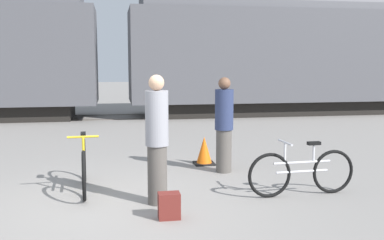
{
  "coord_description": "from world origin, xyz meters",
  "views": [
    {
      "loc": [
        -0.03,
        -6.19,
        2.01
      ],
      "look_at": [
        1.19,
        0.71,
        1.1
      ],
      "focal_mm": 42.0,
      "sensor_mm": 36.0,
      "label": 1
    }
  ],
  "objects_px": {
    "person_in_navy": "(224,125)",
    "bicycle_yellow": "(84,166)",
    "bicycle_silver": "(302,172)",
    "traffic_cone": "(204,151)",
    "person_in_grey": "(157,139)",
    "backpack": "(169,206)",
    "freight_train": "(113,41)"
  },
  "relations": [
    {
      "from": "person_in_navy",
      "to": "bicycle_yellow",
      "type": "bearing_deg",
      "value": -93.34
    },
    {
      "from": "bicycle_yellow",
      "to": "bicycle_silver",
      "type": "bearing_deg",
      "value": -14.73
    },
    {
      "from": "bicycle_yellow",
      "to": "person_in_navy",
      "type": "bearing_deg",
      "value": 17.49
    },
    {
      "from": "bicycle_yellow",
      "to": "traffic_cone",
      "type": "bearing_deg",
      "value": 33.26
    },
    {
      "from": "person_in_grey",
      "to": "bicycle_silver",
      "type": "bearing_deg",
      "value": 152.03
    },
    {
      "from": "backpack",
      "to": "bicycle_silver",
      "type": "bearing_deg",
      "value": 17.53
    },
    {
      "from": "freight_train",
      "to": "bicycle_silver",
      "type": "bearing_deg",
      "value": -75.14
    },
    {
      "from": "freight_train",
      "to": "bicycle_yellow",
      "type": "distance_m",
      "value": 9.81
    },
    {
      "from": "bicycle_yellow",
      "to": "backpack",
      "type": "xyz_separation_m",
      "value": [
        1.15,
        -1.52,
        -0.22
      ]
    },
    {
      "from": "person_in_grey",
      "to": "backpack",
      "type": "distance_m",
      "value": 1.0
    },
    {
      "from": "backpack",
      "to": "traffic_cone",
      "type": "height_order",
      "value": "traffic_cone"
    },
    {
      "from": "person_in_grey",
      "to": "traffic_cone",
      "type": "height_order",
      "value": "person_in_grey"
    },
    {
      "from": "bicycle_silver",
      "to": "person_in_navy",
      "type": "height_order",
      "value": "person_in_navy"
    },
    {
      "from": "freight_train",
      "to": "backpack",
      "type": "height_order",
      "value": "freight_train"
    },
    {
      "from": "bicycle_silver",
      "to": "person_in_navy",
      "type": "distance_m",
      "value": 1.89
    },
    {
      "from": "person_in_navy",
      "to": "backpack",
      "type": "relative_size",
      "value": 5.11
    },
    {
      "from": "backpack",
      "to": "person_in_navy",
      "type": "bearing_deg",
      "value": 60.51
    },
    {
      "from": "bicycle_silver",
      "to": "bicycle_yellow",
      "type": "relative_size",
      "value": 0.94
    },
    {
      "from": "bicycle_silver",
      "to": "bicycle_yellow",
      "type": "distance_m",
      "value": 3.36
    },
    {
      "from": "freight_train",
      "to": "traffic_cone",
      "type": "relative_size",
      "value": 42.24
    },
    {
      "from": "traffic_cone",
      "to": "freight_train",
      "type": "bearing_deg",
      "value": 102.05
    },
    {
      "from": "freight_train",
      "to": "person_in_grey",
      "type": "distance_m",
      "value": 10.56
    },
    {
      "from": "bicycle_silver",
      "to": "freight_train",
      "type": "bearing_deg",
      "value": 104.86
    },
    {
      "from": "backpack",
      "to": "traffic_cone",
      "type": "distance_m",
      "value": 3.16
    },
    {
      "from": "bicycle_yellow",
      "to": "person_in_grey",
      "type": "distance_m",
      "value": 1.48
    },
    {
      "from": "freight_train",
      "to": "traffic_cone",
      "type": "bearing_deg",
      "value": -77.95
    },
    {
      "from": "bicycle_yellow",
      "to": "person_in_navy",
      "type": "distance_m",
      "value": 2.61
    },
    {
      "from": "bicycle_silver",
      "to": "backpack",
      "type": "bearing_deg",
      "value": -162.47
    },
    {
      "from": "bicycle_yellow",
      "to": "person_in_grey",
      "type": "bearing_deg",
      "value": -39.22
    },
    {
      "from": "traffic_cone",
      "to": "bicycle_yellow",
      "type": "bearing_deg",
      "value": -146.74
    },
    {
      "from": "person_in_grey",
      "to": "traffic_cone",
      "type": "distance_m",
      "value": 2.68
    },
    {
      "from": "bicycle_silver",
      "to": "traffic_cone",
      "type": "xyz_separation_m",
      "value": [
        -1.03,
        2.31,
        -0.11
      ]
    }
  ]
}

